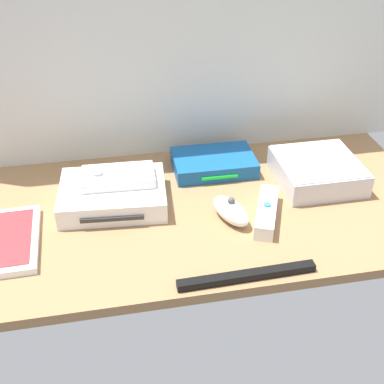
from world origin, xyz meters
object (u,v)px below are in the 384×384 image
game_console (113,195)px  game_case (0,242)px  mini_computer (317,171)px  sensor_bar (247,276)px  network_router (214,163)px  remote_classic_pad (118,177)px  remote_nunchuk (231,211)px  remote_wand (267,212)px

game_console → game_case: bearing=-151.6°
mini_computer → sensor_bar: mini_computer is taller
game_case → sensor_bar: game_case is taller
network_router → sensor_bar: 35.77cm
network_router → remote_classic_pad: size_ratio=1.23×
game_console → mini_computer: (43.79, 0.32, 0.44)cm
mini_computer → network_router: 22.68cm
mini_computer → game_console: bearing=-179.6°
mini_computer → sensor_bar: bearing=-131.0°
mini_computer → remote_nunchuk: size_ratio=1.56×
game_case → sensor_bar: bearing=-23.4°
mini_computer → remote_wand: 18.38cm
remote_nunchuk → remote_classic_pad: 23.66cm
remote_classic_pad → game_console: bearing=-131.0°
game_case → sensor_bar: (41.68, -17.06, -0.06)cm
remote_wand → remote_nunchuk: remote_nunchuk is taller
remote_nunchuk → sensor_bar: 16.89cm
game_console → game_case: game_console is taller
game_console → remote_classic_pad: bearing=51.1°
game_console → remote_wand: 30.89cm
game_case → remote_nunchuk: size_ratio=1.76×
mini_computer → remote_classic_pad: remote_classic_pad is taller
mini_computer → sensor_bar: (-23.21, -26.68, -1.94)cm
game_case → remote_wand: size_ratio=1.28×
game_case → remote_nunchuk: bearing=-1.5°
game_console → remote_classic_pad: remote_classic_pad is taller
game_case → remote_nunchuk: (43.14, -0.28, 1.28)cm
mini_computer → game_case: mini_computer is taller
game_console → remote_nunchuk: bearing=-18.9°
game_console → game_case: (-21.10, -9.31, -1.44)cm
game_console → sensor_bar: game_console is taller
game_console → network_router: game_console is taller
game_case → sensor_bar: 45.04cm
remote_wand → remote_nunchuk: 7.07cm
remote_nunchuk → mini_computer: bearing=3.2°
network_router → remote_nunchuk: size_ratio=1.66×
mini_computer → network_router: (-20.81, 8.99, -0.94)cm
mini_computer → remote_wand: size_ratio=1.13×
game_case → mini_computer: bearing=7.3°
game_console → remote_wand: size_ratio=1.48×
mini_computer → remote_classic_pad: size_ratio=1.16×
remote_classic_pad → sensor_bar: remote_classic_pad is taller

